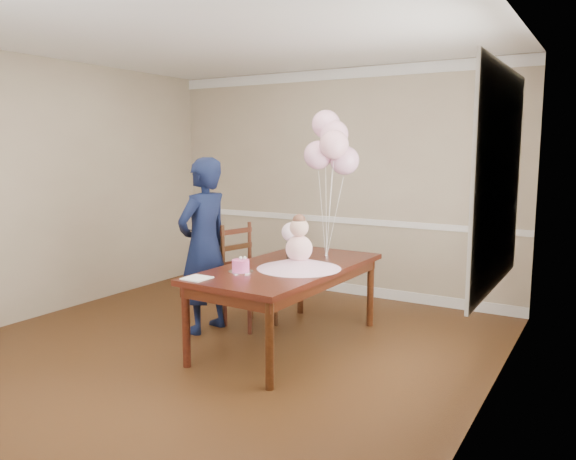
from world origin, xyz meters
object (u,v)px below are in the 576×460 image
(birthday_cake, at_px, (241,265))
(woman, at_px, (204,246))
(dining_chair_seat, at_px, (250,282))
(dining_table_top, at_px, (288,268))

(birthday_cake, xyz_separation_m, woman, (-0.68, 0.36, 0.06))
(dining_chair_seat, height_order, woman, woman)
(birthday_cake, distance_m, woman, 0.77)
(dining_chair_seat, xyz_separation_m, woman, (-0.30, -0.34, 0.39))
(woman, bearing_deg, dining_table_top, 100.41)
(dining_chair_seat, distance_m, woman, 0.60)
(birthday_cake, height_order, woman, woman)
(birthday_cake, distance_m, dining_chair_seat, 0.86)
(dining_table_top, relative_size, woman, 1.15)
(dining_table_top, relative_size, birthday_cake, 13.33)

